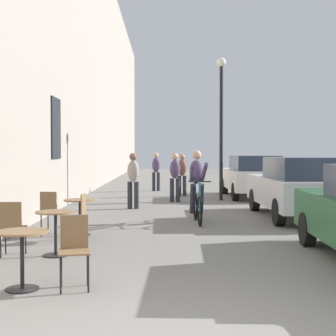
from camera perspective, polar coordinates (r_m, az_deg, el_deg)
The scene contains 16 objects.
building_facade_left at distance 18.78m, azimuth -10.90°, elevation 14.45°, with size 0.54×68.00×11.55m.
cafe_table_near at distance 6.34m, azimuth -16.42°, elevation -8.71°, with size 0.64×0.64×0.72m.
cafe_chair_near_toward_street at distance 6.28m, azimuth -10.70°, elevation -8.81°, with size 0.44×0.44×0.89m.
cafe_table_mid at distance 8.23m, azimuth -12.78°, elevation -6.24°, with size 0.64×0.64×0.72m.
cafe_chair_mid_toward_street at distance 8.33m, azimuth -17.46°, elevation -6.22°, with size 0.41×0.41×0.89m.
cafe_table_far at distance 10.14m, azimuth -10.08°, elevation -4.70°, with size 0.64×0.64×0.72m.
cafe_chair_far_toward_street at distance 9.48m, azimuth -10.30°, elevation -5.18°, with size 0.41×0.41×0.89m.
cafe_chair_far_toward_wall at distance 10.18m, azimuth -13.33°, elevation -4.72°, with size 0.45×0.45×0.89m.
cyclist_on_bicycle at distance 11.85m, azimuth 3.36°, elevation -2.32°, with size 0.52×1.76×1.74m.
pedestrian_near at distance 14.60m, azimuth -4.03°, elevation -1.09°, with size 0.37×0.29×1.64m.
pedestrian_mid at distance 16.52m, azimuth 0.80°, elevation -0.76°, with size 0.37×0.28×1.63m.
pedestrian_far at distance 18.74m, azimuth 1.61°, elevation -0.51°, with size 0.35×0.26×1.59m.
pedestrian_furthest at distance 21.16m, azimuth -1.38°, elevation -0.16°, with size 0.36×0.28×1.64m.
street_lamp at distance 17.25m, azimuth 6.13°, elevation 6.63°, with size 0.32×0.32×4.90m.
parked_car_second at distance 12.95m, azimuth 14.77°, elevation -2.07°, with size 1.86×4.35×1.54m.
parked_car_third at distance 18.47m, azimuth 9.65°, elevation -0.87°, with size 1.83×4.32×1.54m.
Camera 1 is at (-0.18, -4.04, 1.68)m, focal length 53.10 mm.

